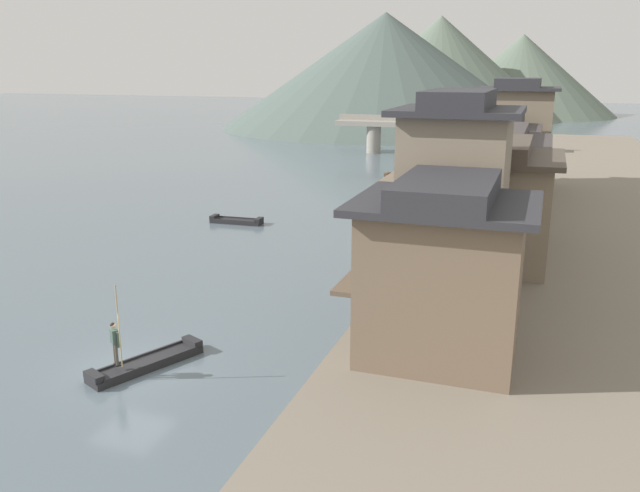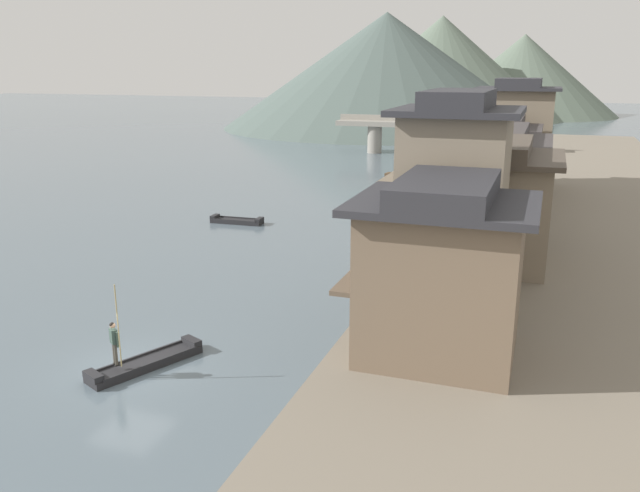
{
  "view_description": "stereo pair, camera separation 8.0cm",
  "coord_description": "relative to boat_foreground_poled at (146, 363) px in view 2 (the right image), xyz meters",
  "views": [
    {
      "loc": [
        13.56,
        -17.83,
        10.56
      ],
      "look_at": [
        2.62,
        13.46,
        1.37
      ],
      "focal_mm": 36.35,
      "sensor_mm": 36.0,
      "label": 1
    },
    {
      "loc": [
        13.64,
        -17.8,
        10.56
      ],
      "look_at": [
        2.62,
        13.46,
        1.37
      ],
      "focal_mm": 36.35,
      "sensor_mm": 36.0,
      "label": 2
    }
  ],
  "objects": [
    {
      "name": "stone_bridge",
      "position": [
        -0.49,
        62.07,
        2.87
      ],
      "size": [
        24.26,
        2.4,
        4.69
      ],
      "color": "gray",
      "rests_on": "ground"
    },
    {
      "name": "boat_moored_second",
      "position": [
        4.58,
        37.06,
        0.01
      ],
      "size": [
        2.27,
        5.6,
        0.52
      ],
      "color": "#33281E",
      "rests_on": "ground"
    },
    {
      "name": "house_waterfront_far",
      "position": [
        9.88,
        31.0,
        3.78
      ],
      "size": [
        5.72,
        7.22,
        6.14
      ],
      "color": "gray",
      "rests_on": "riverbank_right"
    },
    {
      "name": "hill_far_centre",
      "position": [
        -15.36,
        97.93,
        9.73
      ],
      "size": [
        58.03,
        58.03,
        19.78
      ],
      "primitive_type": "cone",
      "color": "#4C5B56",
      "rests_on": "ground"
    },
    {
      "name": "house_waterfront_narrow",
      "position": [
        10.25,
        22.62,
        3.77
      ],
      "size": [
        6.45,
        8.39,
        6.14
      ],
      "color": "gray",
      "rests_on": "riverbank_right"
    },
    {
      "name": "mooring_post_dock_near",
      "position": [
        6.87,
        5.86,
        1.16
      ],
      "size": [
        0.2,
        0.2,
        0.76
      ],
      "primitive_type": "cylinder",
      "color": "#473828",
      "rests_on": "riverbank_right"
    },
    {
      "name": "riverbank_right",
      "position": [
        15.52,
        29.58,
        0.31
      ],
      "size": [
        18.0,
        110.0,
        0.94
      ],
      "primitive_type": "cube",
      "color": "slate",
      "rests_on": "ground"
    },
    {
      "name": "hill_far_east",
      "position": [
        -9.55,
        122.09,
        10.19
      ],
      "size": [
        49.36,
        49.36,
        20.7
      ],
      "primitive_type": "cone",
      "color": "#5B6B5B",
      "rests_on": "ground"
    },
    {
      "name": "hill_far_west",
      "position": [
        6.19,
        137.64,
        8.61
      ],
      "size": [
        41.48,
        41.48,
        17.54
      ],
      "primitive_type": "cone",
      "color": "#5B6B5B",
      "rests_on": "ground"
    },
    {
      "name": "mooring_post_dock_mid",
      "position": [
        6.87,
        16.34,
        1.23
      ],
      "size": [
        0.2,
        0.2,
        0.89
      ],
      "primitive_type": "cylinder",
      "color": "#473828",
      "rests_on": "riverbank_right"
    },
    {
      "name": "boatman_person",
      "position": [
        -0.45,
        -1.05,
        1.33
      ],
      "size": [
        0.51,
        0.39,
        3.04
      ],
      "color": "black",
      "rests_on": "boat_foreground_poled"
    },
    {
      "name": "boat_moored_nearest",
      "position": [
        -6.98,
        21.42,
        0.0
      ],
      "size": [
        3.77,
        1.21,
        0.48
      ],
      "color": "#232326",
      "rests_on": "ground"
    },
    {
      "name": "ground_plane",
      "position": [
        -0.49,
        -0.42,
        -0.16
      ],
      "size": [
        400.0,
        400.0,
        0.0
      ],
      "primitive_type": "plane",
      "color": "slate"
    },
    {
      "name": "house_waterfront_end",
      "position": [
        10.44,
        37.76,
        5.1
      ],
      "size": [
        6.85,
        5.55,
        8.74
      ],
      "color": "#7F705B",
      "rests_on": "riverbank_right"
    },
    {
      "name": "boat_moored_far",
      "position": [
        0.49,
        43.61,
        0.13
      ],
      "size": [
        4.66,
        1.64,
        0.82
      ],
      "color": "brown",
      "rests_on": "ground"
    },
    {
      "name": "mooring_post_dock_far",
      "position": [
        6.87,
        24.01,
        1.19
      ],
      "size": [
        0.2,
        0.2,
        0.82
      ],
      "primitive_type": "cylinder",
      "color": "#473828",
      "rests_on": "riverbank_right"
    },
    {
      "name": "house_waterfront_tall",
      "position": [
        10.55,
        14.84,
        3.78
      ],
      "size": [
        7.06,
        7.24,
        6.14
      ],
      "color": "gray",
      "rests_on": "riverbank_right"
    },
    {
      "name": "boat_moored_third",
      "position": [
        4.13,
        30.78,
        0.09
      ],
      "size": [
        1.23,
        5.15,
        0.74
      ],
      "color": "#232326",
      "rests_on": "ground"
    },
    {
      "name": "boat_foreground_poled",
      "position": [
        0.0,
        0.0,
        0.0
      ],
      "size": [
        2.69,
        4.37,
        0.48
      ],
      "color": "#232326",
      "rests_on": "ground"
    },
    {
      "name": "house_waterfront_second",
      "position": [
        9.63,
        8.29,
        5.1
      ],
      "size": [
        5.22,
        5.42,
        8.74
      ],
      "color": "gray",
      "rests_on": "riverbank_right"
    },
    {
      "name": "house_waterfront_nearest",
      "position": [
        10.12,
        2.66,
        3.8
      ],
      "size": [
        6.2,
        5.48,
        6.14
      ],
      "color": "#75604C",
      "rests_on": "riverbank_right"
    }
  ]
}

